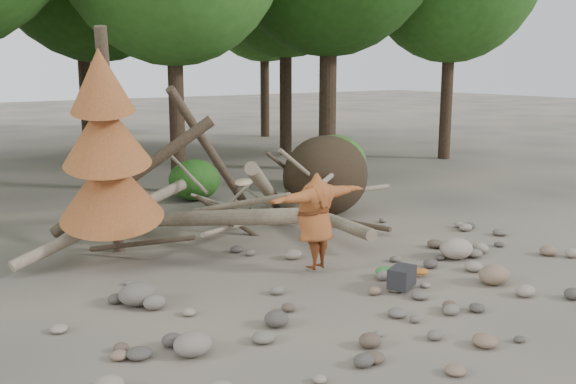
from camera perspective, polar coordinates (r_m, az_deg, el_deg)
ground at (r=11.08m, az=6.55°, el=-8.10°), size 120.00×120.00×0.00m
deadfall_pile at (r=15.26m, az=1.80°, el=1.05°), size 8.55×5.24×3.30m
dead_conifer at (r=11.91m, az=-15.78°, el=3.38°), size 2.06×2.16×4.35m
bush_mid at (r=17.69m, az=-8.32°, el=1.07°), size 1.40×1.40×1.12m
bush_right at (r=19.24m, az=4.00°, el=2.71°), size 2.00×2.00×1.60m
frisbee_thrower at (r=11.35m, az=2.43°, el=-2.57°), size 2.57×0.71×1.73m
backpack at (r=10.81m, az=10.08°, el=-7.75°), size 0.60×0.51×0.33m
cloth_green at (r=11.39m, az=8.67°, el=-7.20°), size 0.39×0.33×0.15m
cloth_orange at (r=11.54m, az=11.76°, el=-7.18°), size 0.28×0.23×0.10m
boulder_front_left at (r=8.51m, az=-8.47°, el=-13.21°), size 0.51×0.46×0.30m
boulder_front_right at (r=11.48m, az=17.88°, el=-7.01°), size 0.55×0.49×0.33m
boulder_mid_right at (r=12.74m, az=14.72°, el=-4.88°), size 0.66×0.60×0.40m
boulder_mid_left at (r=10.30m, az=-13.23°, el=-8.80°), size 0.59×0.54×0.36m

